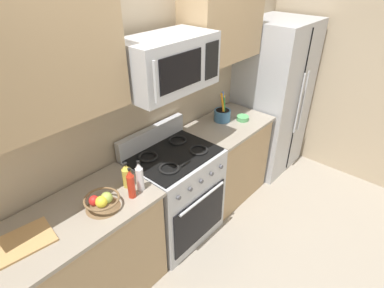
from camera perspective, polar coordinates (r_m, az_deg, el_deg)
name	(u,v)px	position (r m, az deg, el deg)	size (l,w,h in m)	color
ground_plane	(224,263)	(3.05, 5.94, -20.85)	(16.00, 16.00, 0.00)	gray
wall_back	(142,103)	(2.77, -9.20, 7.49)	(8.00, 0.10, 2.60)	tan
counter_left	(80,264)	(2.59, -19.77, -19.90)	(1.23, 0.61, 0.91)	tan
range_oven	(175,194)	(2.97, -3.12, -9.15)	(0.76, 0.65, 1.09)	#B2B5BA
counter_right	(227,159)	(3.49, 6.37, -2.71)	(0.87, 0.61, 0.91)	tan
refrigerator	(272,98)	(3.93, 14.37, 8.08)	(0.81, 0.72, 1.82)	#B2B5BA
wall_right	(344,67)	(4.06, 26.05, 12.53)	(0.10, 8.00, 2.60)	tan
microwave	(168,63)	(2.38, -4.47, 14.53)	(0.75, 0.44, 0.40)	#B2B5BA
upper_cabinets_left	(11,66)	(1.92, -30.18, 12.29)	(1.22, 0.34, 0.74)	tan
upper_cabinets_right	(223,19)	(3.03, 5.61, 21.84)	(0.86, 0.34, 0.74)	tan
utensil_crock	(222,114)	(3.27, 5.57, 5.42)	(0.17, 0.17, 0.33)	teal
fruit_basket	(102,202)	(2.24, -16.12, -10.13)	(0.25, 0.25, 0.11)	brown
cutting_board	(24,241)	(2.22, -28.37, -15.38)	(0.33, 0.25, 0.02)	tan
bottle_hot_sauce	(131,184)	(2.24, -11.12, -7.17)	(0.05, 0.05, 0.25)	red
bottle_vinegar	(140,177)	(2.30, -9.56, -5.89)	(0.06, 0.06, 0.25)	silver
bottle_oil	(127,175)	(2.36, -11.84, -5.66)	(0.07, 0.07, 0.21)	gold
prep_bowl	(243,118)	(3.32, 9.27, 4.73)	(0.13, 0.13, 0.05)	#59AD66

